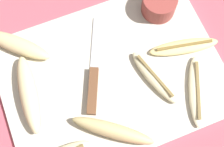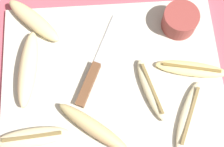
% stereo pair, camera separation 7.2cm
% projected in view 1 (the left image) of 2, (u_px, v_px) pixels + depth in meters
% --- Properties ---
extents(ground_plane, '(4.00, 4.00, 0.00)m').
position_uv_depth(ground_plane, '(112.00, 76.00, 0.74)').
color(ground_plane, '#C65160').
extents(cutting_board, '(0.51, 0.38, 0.01)m').
position_uv_depth(cutting_board, '(112.00, 76.00, 0.73)').
color(cutting_board, beige).
rests_on(cutting_board, ground_plane).
extents(knife, '(0.12, 0.23, 0.02)m').
position_uv_depth(knife, '(94.00, 82.00, 0.72)').
color(knife, brown).
rests_on(knife, cutting_board).
extents(banana_golden_short, '(0.17, 0.07, 0.02)m').
position_uv_depth(banana_golden_short, '(185.00, 48.00, 0.74)').
color(banana_golden_short, '#EDD689').
rests_on(banana_golden_short, cutting_board).
extents(banana_soft_right, '(0.06, 0.19, 0.04)m').
position_uv_depth(banana_soft_right, '(29.00, 94.00, 0.69)').
color(banana_soft_right, beige).
rests_on(banana_soft_right, cutting_board).
extents(banana_spotted_left, '(0.16, 0.14, 0.04)m').
position_uv_depth(banana_spotted_left, '(113.00, 131.00, 0.67)').
color(banana_spotted_left, '#DBC684').
rests_on(banana_spotted_left, cutting_board).
extents(banana_bright_far, '(0.10, 0.17, 0.02)m').
position_uv_depth(banana_bright_far, '(197.00, 91.00, 0.71)').
color(banana_bright_far, beige).
rests_on(banana_bright_far, cutting_board).
extents(banana_pale_long, '(0.08, 0.16, 0.02)m').
position_uv_depth(banana_pale_long, '(155.00, 77.00, 0.72)').
color(banana_pale_long, beige).
rests_on(banana_pale_long, cutting_board).
extents(banana_ripe_center, '(0.15, 0.15, 0.03)m').
position_uv_depth(banana_ripe_center, '(18.00, 45.00, 0.73)').
color(banana_ripe_center, beige).
rests_on(banana_ripe_center, cutting_board).
extents(prep_bowl, '(0.08, 0.08, 0.05)m').
position_uv_depth(prep_bowl, '(159.00, 4.00, 0.76)').
color(prep_bowl, '#993D38').
rests_on(prep_bowl, cutting_board).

